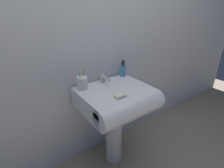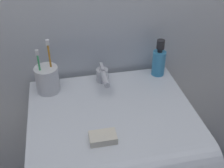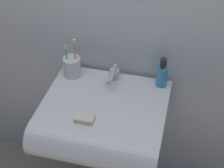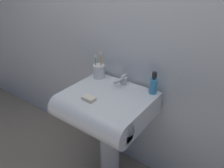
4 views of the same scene
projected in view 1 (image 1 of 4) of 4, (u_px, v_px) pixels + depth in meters
The scene contains 8 objects.
ground_plane at pixel (114, 157), 1.79m from camera, with size 6.00×6.00×0.00m, color gray.
wall_back at pixel (96, 34), 1.49m from camera, with size 5.00×0.05×2.40m, color silver.
sink_pedestal at pixel (114, 134), 1.66m from camera, with size 0.15×0.15×0.62m, color white.
sink_basin at pixel (118, 100), 1.45m from camera, with size 0.58×0.53×0.17m.
faucet at pixel (103, 79), 1.57m from camera, with size 0.05×0.14×0.07m.
toothbrush_cup at pixel (82, 83), 1.44m from camera, with size 0.09×0.09×0.21m.
soap_bottle at pixel (123, 70), 1.70m from camera, with size 0.05×0.05×0.16m.
bar_soap at pixel (120, 96), 1.32m from camera, with size 0.08×0.05×0.02m, color silver.
Camera 1 is at (-0.78, -1.06, 1.42)m, focal length 28.00 mm.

